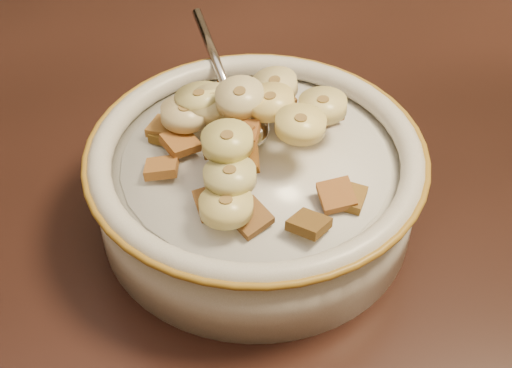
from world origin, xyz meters
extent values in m
cube|color=#331913|center=(0.00, 0.00, 0.73)|extent=(1.42, 0.93, 0.04)
cube|color=black|center=(-0.20, 0.63, 0.46)|extent=(0.41, 0.41, 0.92)
cylinder|color=silver|center=(0.05, -0.03, 0.77)|extent=(0.21, 0.21, 0.05)
cylinder|color=silver|center=(0.05, -0.03, 0.80)|extent=(0.17, 0.17, 0.00)
ellipsoid|color=silver|center=(0.05, 0.00, 0.80)|extent=(0.04, 0.05, 0.01)
cube|color=brown|center=(0.04, -0.03, 0.82)|extent=(0.03, 0.03, 0.01)
cube|color=brown|center=(0.05, 0.03, 0.81)|extent=(0.02, 0.02, 0.01)
cube|color=brown|center=(0.06, -0.10, 0.81)|extent=(0.03, 0.03, 0.01)
cube|color=brown|center=(0.03, -0.09, 0.81)|extent=(0.03, 0.03, 0.01)
cube|color=brown|center=(0.08, -0.01, 0.81)|extent=(0.03, 0.03, 0.01)
cube|color=brown|center=(0.07, 0.01, 0.81)|extent=(0.03, 0.03, 0.01)
cube|color=brown|center=(0.09, -0.08, 0.81)|extent=(0.02, 0.02, 0.01)
cube|color=brown|center=(0.04, -0.05, 0.82)|extent=(0.02, 0.02, 0.01)
cube|color=brown|center=(0.02, 0.03, 0.80)|extent=(0.03, 0.03, 0.01)
cube|color=brown|center=(0.04, 0.04, 0.81)|extent=(0.03, 0.03, 0.01)
cube|color=brown|center=(0.00, 0.00, 0.81)|extent=(0.03, 0.03, 0.01)
cube|color=brown|center=(0.00, 0.00, 0.81)|extent=(0.03, 0.03, 0.01)
cube|color=olive|center=(0.09, -0.08, 0.81)|extent=(0.03, 0.03, 0.01)
cube|color=#9A6231|center=(0.10, 0.00, 0.81)|extent=(0.02, 0.02, 0.01)
cube|color=brown|center=(0.03, -0.03, 0.82)|extent=(0.02, 0.02, 0.01)
cube|color=brown|center=(0.01, -0.07, 0.81)|extent=(0.02, 0.02, 0.01)
cube|color=#966026|center=(-0.01, -0.03, 0.81)|extent=(0.02, 0.02, 0.01)
cube|color=brown|center=(0.00, -0.02, 0.81)|extent=(0.03, 0.03, 0.01)
cube|color=brown|center=(0.03, -0.03, 0.82)|extent=(0.02, 0.02, 0.01)
cube|color=brown|center=(0.03, -0.03, 0.82)|extent=(0.03, 0.03, 0.01)
cylinder|color=#D9C086|center=(0.01, 0.00, 0.82)|extent=(0.03, 0.03, 0.01)
cylinder|color=#E2D473|center=(0.03, -0.05, 0.83)|extent=(0.03, 0.03, 0.01)
cylinder|color=beige|center=(0.04, -0.01, 0.83)|extent=(0.03, 0.03, 0.02)
cylinder|color=#D2C772|center=(0.03, -0.07, 0.82)|extent=(0.04, 0.04, 0.01)
cylinder|color=#D3BB87|center=(0.07, 0.01, 0.82)|extent=(0.04, 0.04, 0.02)
cylinder|color=#FFEC84|center=(0.07, -0.04, 0.83)|extent=(0.04, 0.04, 0.01)
cylinder|color=beige|center=(0.03, 0.00, 0.82)|extent=(0.04, 0.04, 0.02)
cylinder|color=#C7BC60|center=(0.02, 0.01, 0.82)|extent=(0.03, 0.03, 0.02)
cylinder|color=beige|center=(0.09, -0.02, 0.83)|extent=(0.04, 0.04, 0.01)
cylinder|color=#E0D384|center=(0.02, -0.09, 0.82)|extent=(0.04, 0.04, 0.01)
cylinder|color=#F9CF77|center=(0.06, -0.02, 0.83)|extent=(0.04, 0.04, 0.01)
camera|label=1|loc=(-0.02, -0.36, 1.11)|focal=50.00mm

